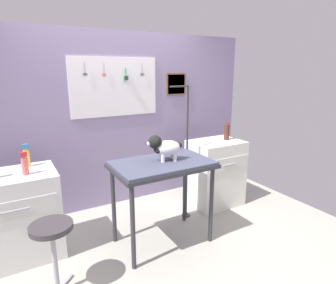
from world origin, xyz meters
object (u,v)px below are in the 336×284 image
cabinet_right (215,173)px  dog (164,147)px  conditioner_bottle (25,165)px  grooming_table (162,171)px  stool (52,238)px  soda_bottle (227,131)px  grooming_arm (186,158)px  counter_left (16,216)px

cabinet_right → dog: bearing=-157.7°
conditioner_bottle → grooming_table: bearing=-18.5°
cabinet_right → stool: (-2.20, -0.67, 0.07)m
grooming_table → soda_bottle: (1.24, 0.45, 0.20)m
soda_bottle → dog: bearing=-160.5°
grooming_arm → counter_left: size_ratio=1.90×
conditioner_bottle → cabinet_right: bearing=0.9°
grooming_arm → dog: bearing=-147.0°
grooming_arm → soda_bottle: 0.77m
counter_left → soda_bottle: 2.67m
grooming_arm → conditioner_bottle: (-1.75, 0.07, 0.19)m
grooming_arm → cabinet_right: grooming_arm is taller
stool → soda_bottle: (2.37, 0.67, 0.49)m
stool → counter_left: bearing=108.6°
counter_left → stool: bearing=-71.4°
dog → counter_left: bearing=161.4°
grooming_arm → soda_bottle: bearing=8.7°
grooming_table → conditioner_bottle: conditioner_bottle is taller
grooming_arm → counter_left: (-1.88, 0.15, -0.33)m
counter_left → cabinet_right: size_ratio=0.97×
stool → soda_bottle: bearing=15.7°
cabinet_right → conditioner_bottle: size_ratio=4.09×
cabinet_right → soda_bottle: 0.59m
stool → grooming_arm: bearing=18.7°
stool → soda_bottle: size_ratio=2.54×
cabinet_right → stool: size_ratio=1.41×
counter_left → conditioner_bottle: bearing=-29.6°
grooming_table → cabinet_right: (1.07, 0.45, -0.36)m
cabinet_right → stool: 2.30m
cabinet_right → grooming_arm: bearing=-168.6°
grooming_table → dog: dog is taller
stool → soda_bottle: 2.51m
grooming_table → cabinet_right: bearing=22.7°
counter_left → stool: (0.24, -0.70, 0.08)m
grooming_table → soda_bottle: bearing=19.8°
grooming_arm → conditioner_bottle: size_ratio=7.54×
counter_left → conditioner_bottle: conditioner_bottle is taller
grooming_table → grooming_arm: 0.62m
grooming_arm → cabinet_right: (0.55, 0.11, -0.32)m
cabinet_right → counter_left: bearing=179.1°
cabinet_right → conditioner_bottle: 2.36m
counter_left → grooming_table: bearing=-19.6°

